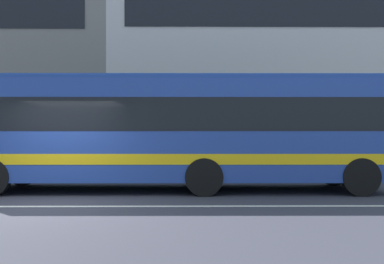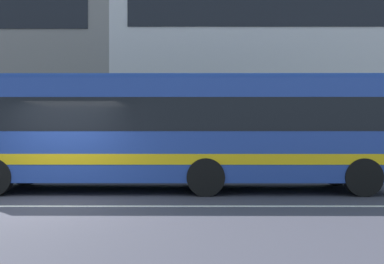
# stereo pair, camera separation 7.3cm
# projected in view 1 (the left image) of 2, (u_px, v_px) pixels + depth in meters

# --- Properties ---
(ground_plane) EXTENTS (160.00, 160.00, 0.00)m
(ground_plane) POSITION_uv_depth(u_px,v_px,m) (45.00, 207.00, 10.16)
(ground_plane) COLOR #383843
(lane_centre_line) EXTENTS (60.00, 0.16, 0.01)m
(lane_centre_line) POSITION_uv_depth(u_px,v_px,m) (45.00, 206.00, 10.16)
(lane_centre_line) COLOR silver
(lane_centre_line) RESTS_ON ground_plane
(hedge_row_far) EXTENTS (23.36, 1.10, 1.17)m
(hedge_row_far) POSITION_uv_depth(u_px,v_px,m) (203.00, 160.00, 16.98)
(hedge_row_far) COLOR #1E4819
(hedge_row_far) RESTS_ON ground_plane
(apartment_block_right) EXTENTS (21.48, 8.07, 13.56)m
(apartment_block_right) POSITION_uv_depth(u_px,v_px,m) (313.00, 39.00, 24.87)
(apartment_block_right) COLOR silver
(apartment_block_right) RESTS_ON ground_plane
(transit_bus) EXTENTS (11.70, 2.61, 3.23)m
(transit_bus) POSITION_uv_depth(u_px,v_px,m) (178.00, 128.00, 12.87)
(transit_bus) COLOR #234094
(transit_bus) RESTS_ON ground_plane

